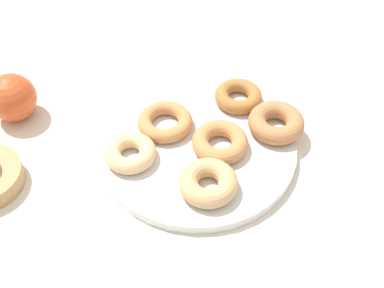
# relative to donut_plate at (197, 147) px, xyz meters

# --- Properties ---
(ground_plane) EXTENTS (2.40, 2.40, 0.00)m
(ground_plane) POSITION_rel_donut_plate_xyz_m (0.00, 0.00, -0.01)
(ground_plane) COLOR beige
(donut_plate) EXTENTS (0.31, 0.31, 0.02)m
(donut_plate) POSITION_rel_donut_plate_xyz_m (0.00, 0.00, 0.00)
(donut_plate) COLOR silver
(donut_plate) RESTS_ON ground_plane
(donut_0) EXTENTS (0.11, 0.11, 0.03)m
(donut_0) POSITION_rel_donut_plate_xyz_m (-0.04, 0.00, 0.02)
(donut_0) COLOR #C6844C
(donut_0) RESTS_ON donut_plate
(donut_1) EXTENTS (0.11, 0.11, 0.02)m
(donut_1) POSITION_rel_donut_plate_xyz_m (-0.04, -0.11, 0.02)
(donut_1) COLOR #AD6B33
(donut_1) RESTS_ON donut_plate
(donut_2) EXTENTS (0.12, 0.12, 0.03)m
(donut_2) POSITION_rel_donut_plate_xyz_m (-0.04, 0.08, 0.02)
(donut_2) COLOR tan
(donut_2) RESTS_ON donut_plate
(donut_3) EXTENTS (0.10, 0.10, 0.02)m
(donut_3) POSITION_rel_donut_plate_xyz_m (0.09, 0.05, 0.02)
(donut_3) COLOR #EABC84
(donut_3) RESTS_ON donut_plate
(donut_4) EXTENTS (0.12, 0.12, 0.02)m
(donut_4) POSITION_rel_donut_plate_xyz_m (0.06, -0.02, 0.02)
(donut_4) COLOR #C6844C
(donut_4) RESTS_ON donut_plate
(donut_5) EXTENTS (0.12, 0.12, 0.03)m
(donut_5) POSITION_rel_donut_plate_xyz_m (-0.11, -0.06, 0.02)
(donut_5) COLOR #B27547
(donut_5) RESTS_ON donut_plate
(apple) EXTENTS (0.08, 0.08, 0.08)m
(apple) POSITION_rel_donut_plate_xyz_m (0.31, -0.00, 0.03)
(apple) COLOR #CC4C23
(apple) RESTS_ON ground_plane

